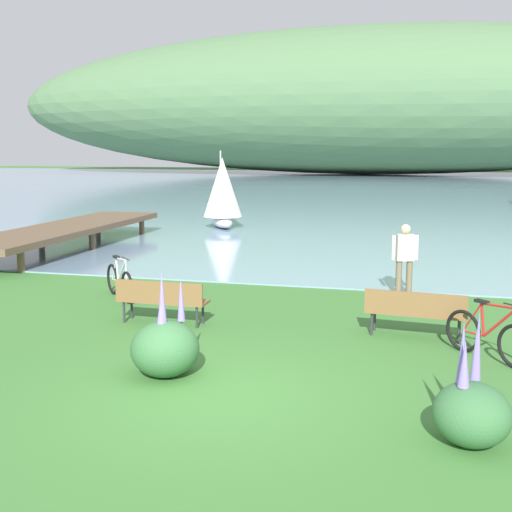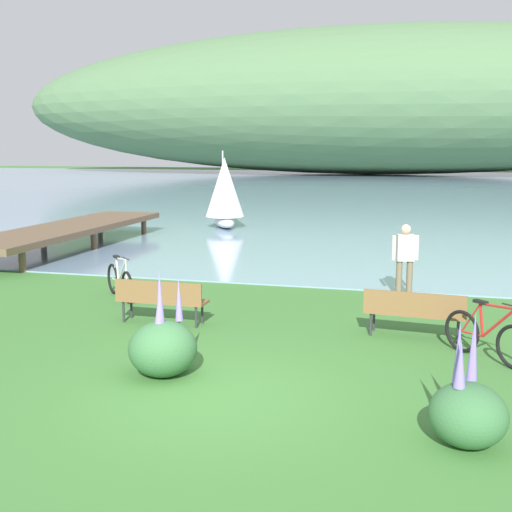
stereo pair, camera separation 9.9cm
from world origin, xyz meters
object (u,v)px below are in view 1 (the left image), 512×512
park_bench_near_camera (161,298)px  park_bench_further_along (415,310)px  bicycle_leaning_near_bench (489,336)px  person_at_shoreline (405,256)px  sailboat_nearest_to_shore (222,192)px  bicycle_beside_path (120,281)px

park_bench_near_camera → park_bench_further_along: same height
park_bench_near_camera → bicycle_leaning_near_bench: 6.03m
person_at_shoreline → sailboat_nearest_to_shore: sailboat_nearest_to_shore is taller
bicycle_beside_path → sailboat_nearest_to_shore: size_ratio=0.40×
park_bench_further_along → bicycle_beside_path: bicycle_beside_path is taller
park_bench_near_camera → person_at_shoreline: person_at_shoreline is taller
park_bench_near_camera → bicycle_beside_path: bearing=134.8°
park_bench_further_along → person_at_shoreline: (-0.29, 3.14, 0.46)m
bicycle_leaning_near_bench → sailboat_nearest_to_shore: 18.08m
person_at_shoreline → sailboat_nearest_to_shore: (-7.86, 11.33, 0.59)m
bicycle_leaning_near_bench → person_at_shoreline: bearing=109.6°
bicycle_leaning_near_bench → person_at_shoreline: (-1.47, 4.12, 0.58)m
sailboat_nearest_to_shore → park_bench_further_along: bearing=-60.6°
park_bench_near_camera → sailboat_nearest_to_shore: sailboat_nearest_to_shore is taller
bicycle_beside_path → person_at_shoreline: (6.28, 1.62, 0.58)m
park_bench_further_along → person_at_shoreline: size_ratio=1.07×
bicycle_leaning_near_bench → sailboat_nearest_to_shore: size_ratio=0.41×
person_at_shoreline → park_bench_near_camera: bearing=-143.0°
park_bench_near_camera → sailboat_nearest_to_shore: size_ratio=0.56×
bicycle_beside_path → bicycle_leaning_near_bench: bearing=-17.8°
person_at_shoreline → park_bench_further_along: bearing=-84.7°
park_bench_further_along → sailboat_nearest_to_shore: bearing=119.4°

